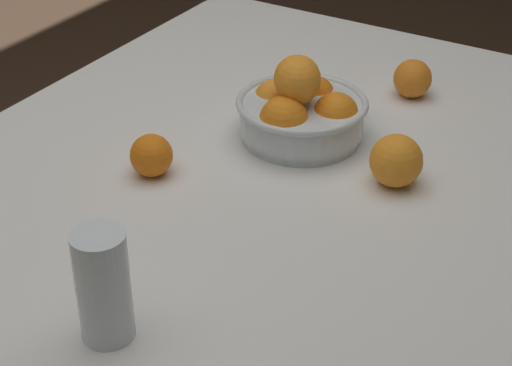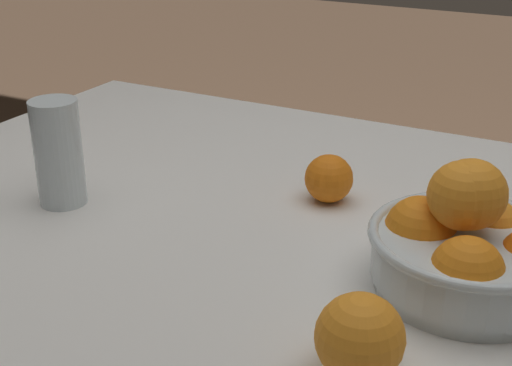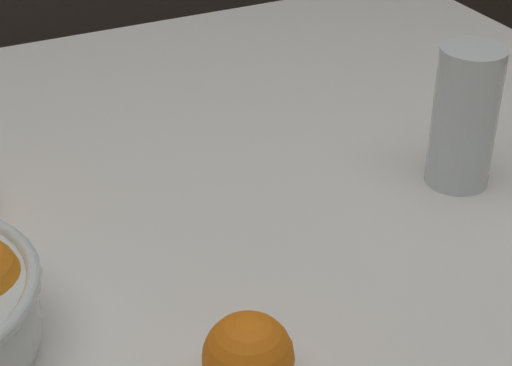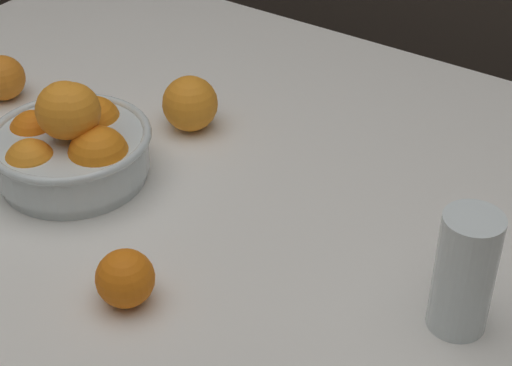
{
  "view_description": "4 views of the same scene",
  "coord_description": "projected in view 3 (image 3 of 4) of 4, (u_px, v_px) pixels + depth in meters",
  "views": [
    {
      "loc": [
        0.96,
        0.55,
        1.46
      ],
      "look_at": [
        0.06,
        0.01,
        0.8
      ],
      "focal_mm": 60.0,
      "sensor_mm": 36.0,
      "label": 1
    },
    {
      "loc": [
        -0.3,
        0.66,
        1.18
      ],
      "look_at": [
        0.07,
        -0.03,
        0.83
      ],
      "focal_mm": 50.0,
      "sensor_mm": 36.0,
      "label": 2
    },
    {
      "loc": [
        -0.16,
        -0.62,
        1.22
      ],
      "look_at": [
        0.12,
        -0.05,
        0.83
      ],
      "focal_mm": 60.0,
      "sensor_mm": 36.0,
      "label": 3
    },
    {
      "loc": [
        0.58,
        -0.71,
        1.43
      ],
      "look_at": [
        0.1,
        -0.02,
        0.83
      ],
      "focal_mm": 60.0,
      "sensor_mm": 36.0,
      "label": 4
    }
  ],
  "objects": [
    {
      "name": "juice_glass",
      "position": [
        464.0,
        123.0,
        0.87
      ],
      "size": [
        0.07,
        0.07,
        0.15
      ],
      "color": "#F4A314",
      "rests_on": "dining_table"
    },
    {
      "name": "dining_table",
      "position": [
        119.0,
        318.0,
        0.81
      ],
      "size": [
        1.43,
        1.12,
        0.74
      ],
      "color": "white",
      "rests_on": "ground_plane"
    },
    {
      "name": "orange_loose_aside",
      "position": [
        248.0,
        357.0,
        0.63
      ],
      "size": [
        0.07,
        0.07,
        0.07
      ],
      "primitive_type": "sphere",
      "color": "orange",
      "rests_on": "dining_table"
    }
  ]
}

